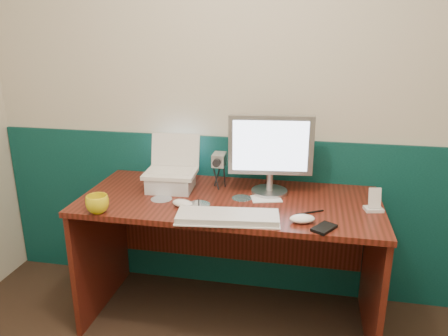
% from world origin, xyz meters
% --- Properties ---
extents(back_wall, '(3.50, 0.04, 2.50)m').
position_xyz_m(back_wall, '(0.00, 1.75, 1.25)').
color(back_wall, beige).
rests_on(back_wall, ground).
extents(wainscot, '(3.48, 0.02, 1.00)m').
position_xyz_m(wainscot, '(0.00, 1.74, 0.50)').
color(wainscot, '#072D30').
rests_on(wainscot, ground).
extents(desk, '(1.60, 0.70, 0.75)m').
position_xyz_m(desk, '(-0.17, 1.38, 0.38)').
color(desk, '#39130A').
rests_on(desk, ground).
extents(laptop_riser, '(0.26, 0.22, 0.08)m').
position_xyz_m(laptop_riser, '(-0.52, 1.45, 0.79)').
color(laptop_riser, silver).
rests_on(laptop_riser, desk).
extents(laptop, '(0.30, 0.23, 0.24)m').
position_xyz_m(laptop, '(-0.52, 1.45, 0.95)').
color(laptop, silver).
rests_on(laptop, laptop_riser).
extents(monitor, '(0.46, 0.18, 0.45)m').
position_xyz_m(monitor, '(0.03, 1.51, 0.98)').
color(monitor, '#ACADB1').
rests_on(monitor, desk).
extents(keyboard, '(0.50, 0.22, 0.03)m').
position_xyz_m(keyboard, '(-0.13, 1.11, 0.76)').
color(keyboard, silver).
rests_on(keyboard, desk).
extents(mouse_right, '(0.13, 0.10, 0.04)m').
position_xyz_m(mouse_right, '(0.22, 1.15, 0.77)').
color(mouse_right, white).
rests_on(mouse_right, desk).
extents(mouse_left, '(0.13, 0.10, 0.04)m').
position_xyz_m(mouse_left, '(-0.39, 1.22, 0.77)').
color(mouse_left, silver).
rests_on(mouse_left, desk).
extents(mug, '(0.15, 0.15, 0.09)m').
position_xyz_m(mug, '(-0.78, 1.07, 0.80)').
color(mug, yellow).
rests_on(mug, desk).
extents(camcorder, '(0.10, 0.14, 0.22)m').
position_xyz_m(camcorder, '(-0.26, 1.54, 0.86)').
color(camcorder, silver).
rests_on(camcorder, desk).
extents(cd_spindle, '(0.11, 0.11, 0.02)m').
position_xyz_m(cd_spindle, '(-0.30, 1.21, 0.76)').
color(cd_spindle, '#B0B9C0').
rests_on(cd_spindle, desk).
extents(cd_loose_a, '(0.11, 0.11, 0.00)m').
position_xyz_m(cd_loose_a, '(-0.53, 1.30, 0.75)').
color(cd_loose_a, silver).
rests_on(cd_loose_a, desk).
extents(cd_loose_b, '(0.11, 0.11, 0.00)m').
position_xyz_m(cd_loose_b, '(-0.11, 1.40, 0.75)').
color(cd_loose_b, silver).
rests_on(cd_loose_b, desk).
extents(pen, '(0.13, 0.08, 0.01)m').
position_xyz_m(pen, '(0.25, 1.27, 0.75)').
color(pen, black).
rests_on(pen, desk).
extents(papers, '(0.18, 0.15, 0.00)m').
position_xyz_m(papers, '(0.02, 1.41, 0.75)').
color(papers, silver).
rests_on(papers, desk).
extents(dock, '(0.10, 0.08, 0.02)m').
position_xyz_m(dock, '(0.57, 1.36, 0.76)').
color(dock, silver).
rests_on(dock, desk).
extents(music_player, '(0.07, 0.04, 0.10)m').
position_xyz_m(music_player, '(0.57, 1.36, 0.82)').
color(music_player, white).
rests_on(music_player, dock).
extents(pda, '(0.13, 0.14, 0.01)m').
position_xyz_m(pda, '(0.32, 1.09, 0.76)').
color(pda, black).
rests_on(pda, desk).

